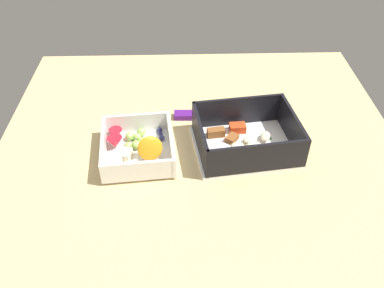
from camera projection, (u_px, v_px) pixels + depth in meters
table_surface at (200, 157)px, 80.45cm from camera, size 80.00×80.00×2.00cm
pasta_container at (245, 139)px, 79.53cm from camera, size 21.11×17.64×6.90cm
fruit_bowl at (136, 149)px, 78.18cm from camera, size 14.61×15.90×5.55cm
candy_bar at (190, 115)px, 88.23cm from camera, size 7.05×2.56×1.20cm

